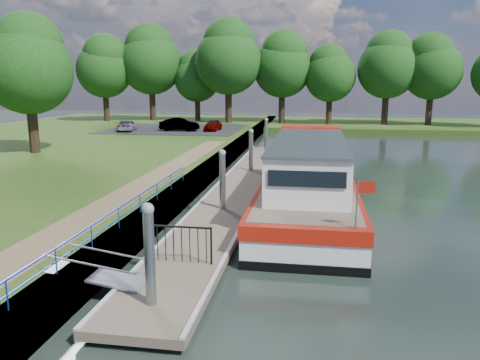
% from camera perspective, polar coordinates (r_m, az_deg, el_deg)
% --- Properties ---
extents(ground, '(160.00, 160.00, 0.00)m').
position_cam_1_polar(ground, '(12.61, -9.86, -15.27)').
color(ground, black).
rests_on(ground, ground).
extents(bank_edge, '(1.10, 90.00, 0.78)m').
position_cam_1_polar(bank_edge, '(26.89, -4.78, 0.37)').
color(bank_edge, '#473D2D').
rests_on(bank_edge, ground).
extents(far_bank, '(60.00, 18.00, 0.60)m').
position_cam_1_polar(far_bank, '(63.35, 16.57, 6.44)').
color(far_bank, '#253F12').
rests_on(far_bank, ground).
extents(footpath, '(1.60, 40.00, 0.05)m').
position_cam_1_polar(footpath, '(20.90, -14.33, -2.14)').
color(footpath, brown).
rests_on(footpath, riverbank).
extents(carpark, '(14.00, 12.00, 0.06)m').
position_cam_1_polar(carpark, '(51.02, -7.89, 6.19)').
color(carpark, black).
rests_on(carpark, riverbank).
extents(blue_fence, '(0.04, 18.04, 0.72)m').
position_cam_1_polar(blue_fence, '(15.71, -16.05, -4.90)').
color(blue_fence, '#0C2DBF').
rests_on(blue_fence, riverbank).
extents(pontoon, '(2.50, 30.00, 0.56)m').
position_cam_1_polar(pontoon, '(24.52, -0.08, -1.20)').
color(pontoon, brown).
rests_on(pontoon, ground).
extents(mooring_piles, '(0.30, 27.30, 3.55)m').
position_cam_1_polar(mooring_piles, '(24.30, -0.09, 1.32)').
color(mooring_piles, gray).
rests_on(mooring_piles, ground).
extents(gangway, '(2.58, 1.00, 0.92)m').
position_cam_1_polar(gangway, '(13.44, -16.88, -10.93)').
color(gangway, '#A5A8AD').
rests_on(gangway, ground).
extents(gate_panel, '(1.85, 0.05, 1.15)m').
position_cam_1_polar(gate_panel, '(14.09, -7.14, -7.14)').
color(gate_panel, black).
rests_on(gate_panel, ground).
extents(barge, '(4.36, 21.15, 4.78)m').
position_cam_1_polar(barge, '(24.29, 8.42, 0.73)').
color(barge, black).
rests_on(barge, ground).
extents(horizon_trees, '(54.38, 10.03, 12.87)m').
position_cam_1_polar(horizon_trees, '(59.55, 3.96, 13.95)').
color(horizon_trees, '#332316').
rests_on(horizon_trees, ground).
extents(bank_tree_a, '(6.12, 6.12, 9.72)m').
position_cam_1_polar(bank_tree_a, '(36.52, -24.41, 12.86)').
color(bank_tree_a, '#332316').
rests_on(bank_tree_a, riverbank).
extents(car_a, '(1.53, 3.32, 1.10)m').
position_cam_1_polar(car_a, '(48.52, -3.32, 6.69)').
color(car_a, '#999999').
rests_on(car_a, carpark).
extents(car_b, '(3.96, 1.39, 1.30)m').
position_cam_1_polar(car_b, '(48.52, -7.41, 6.73)').
color(car_b, '#999999').
rests_on(car_b, carpark).
extents(car_c, '(2.23, 4.08, 1.12)m').
position_cam_1_polar(car_c, '(49.55, -13.58, 6.50)').
color(car_c, '#999999').
rests_on(car_c, carpark).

